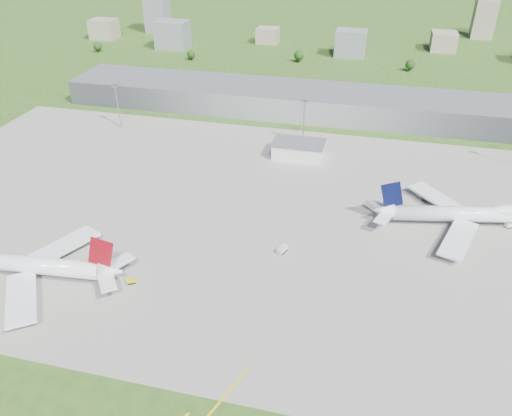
% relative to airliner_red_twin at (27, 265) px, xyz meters
% --- Properties ---
extents(ground, '(1400.00, 1400.00, 0.00)m').
position_rel_airliner_red_twin_xyz_m(ground, '(67.22, 171.00, -5.43)').
color(ground, '#2C5019').
rests_on(ground, ground).
extents(apron, '(360.00, 190.00, 0.08)m').
position_rel_airliner_red_twin_xyz_m(apron, '(77.22, 61.00, -5.39)').
color(apron, gray).
rests_on(apron, ground).
extents(terminal, '(300.00, 42.00, 15.00)m').
position_rel_airliner_red_twin_xyz_m(terminal, '(67.22, 186.00, 2.07)').
color(terminal, gray).
rests_on(terminal, ground).
extents(ops_building, '(26.00, 16.00, 8.00)m').
position_rel_airliner_red_twin_xyz_m(ops_building, '(77.22, 121.00, -1.43)').
color(ops_building, silver).
rests_on(ops_building, ground).
extents(mast_west, '(3.50, 2.00, 25.90)m').
position_rel_airliner_red_twin_xyz_m(mast_west, '(-32.78, 136.00, 12.27)').
color(mast_west, gray).
rests_on(mast_west, ground).
extents(mast_center, '(3.50, 2.00, 25.90)m').
position_rel_airliner_red_twin_xyz_m(mast_center, '(77.22, 136.00, 12.27)').
color(mast_center, gray).
rests_on(mast_center, ground).
extents(airliner_red_twin, '(74.40, 57.76, 20.40)m').
position_rel_airliner_red_twin_xyz_m(airliner_red_twin, '(0.00, 0.00, 0.00)').
color(airliner_red_twin, white).
rests_on(airliner_red_twin, ground).
extents(airliner_blue_quad, '(76.77, 59.46, 20.16)m').
position_rel_airliner_red_twin_xyz_m(airliner_blue_quad, '(157.21, 72.77, 0.17)').
color(airliner_blue_quad, white).
rests_on(airliner_blue_quad, ground).
extents(tug_yellow, '(3.88, 3.35, 1.70)m').
position_rel_airliner_red_twin_xyz_m(tug_yellow, '(36.94, 5.45, -4.54)').
color(tug_yellow, '#BAB70A').
rests_on(tug_yellow, ground).
extents(van_white_near, '(4.03, 5.44, 2.54)m').
position_rel_airliner_red_twin_xyz_m(van_white_near, '(85.41, 36.05, -4.15)').
color(van_white_near, silver).
rests_on(van_white_near, ground).
extents(van_white_far, '(5.18, 4.15, 2.44)m').
position_rel_airliner_red_twin_xyz_m(van_white_far, '(174.12, 75.61, -4.20)').
color(van_white_far, white).
rests_on(van_white_far, ground).
extents(bldg_far_w, '(24.00, 20.00, 18.00)m').
position_rel_airliner_red_twin_xyz_m(bldg_far_w, '(-152.78, 341.00, 3.57)').
color(bldg_far_w, gray).
rests_on(bldg_far_w, ground).
extents(bldg_w, '(28.00, 22.00, 24.00)m').
position_rel_airliner_red_twin_xyz_m(bldg_w, '(-72.78, 321.00, 6.57)').
color(bldg_w, slate).
rests_on(bldg_w, ground).
extents(bldg_cw, '(20.00, 18.00, 14.00)m').
position_rel_airliner_red_twin_xyz_m(bldg_cw, '(7.22, 361.00, 1.57)').
color(bldg_cw, gray).
rests_on(bldg_cw, ground).
extents(bldg_c, '(26.00, 20.00, 22.00)m').
position_rel_airliner_red_twin_xyz_m(bldg_c, '(87.22, 331.00, 5.57)').
color(bldg_c, slate).
rests_on(bldg_c, ground).
extents(bldg_ce, '(22.00, 24.00, 16.00)m').
position_rel_airliner_red_twin_xyz_m(bldg_ce, '(167.22, 371.00, 2.57)').
color(bldg_ce, gray).
rests_on(bldg_ce, ground).
extents(bldg_tall_w, '(22.00, 20.00, 44.00)m').
position_rel_airliner_red_twin_xyz_m(bldg_tall_w, '(-112.78, 381.00, 16.57)').
color(bldg_tall_w, slate).
rests_on(bldg_tall_w, ground).
extents(bldg_tall_e, '(20.00, 18.00, 36.00)m').
position_rel_airliner_red_twin_xyz_m(bldg_tall_e, '(207.22, 431.00, 12.57)').
color(bldg_tall_e, gray).
rests_on(bldg_tall_e, ground).
extents(tree_far_w, '(7.20, 7.20, 8.80)m').
position_rel_airliner_red_twin_xyz_m(tree_far_w, '(-132.78, 291.00, -0.25)').
color(tree_far_w, '#382314').
rests_on(tree_far_w, ground).
extents(tree_w, '(6.75, 6.75, 8.25)m').
position_rel_airliner_red_twin_xyz_m(tree_w, '(-42.78, 286.00, -0.58)').
color(tree_w, '#382314').
rests_on(tree_w, ground).
extents(tree_c, '(8.10, 8.10, 9.90)m').
position_rel_airliner_red_twin_xyz_m(tree_c, '(47.22, 301.00, 0.40)').
color(tree_c, '#382314').
rests_on(tree_c, ground).
extents(tree_e, '(7.65, 7.65, 9.35)m').
position_rel_airliner_red_twin_xyz_m(tree_e, '(137.22, 296.00, 0.08)').
color(tree_e, '#382314').
rests_on(tree_e, ground).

